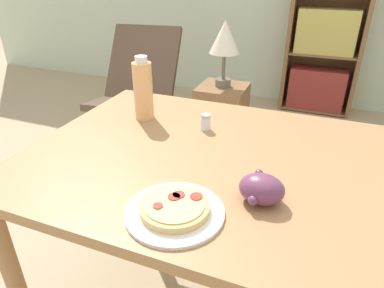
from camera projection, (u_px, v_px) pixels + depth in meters
ground_plane at (196, 278)px, 1.63m from camera, size 14.00×14.00×0.00m
dining_table at (215, 179)px, 1.18m from camera, size 1.27×0.95×0.76m
pizza_on_plate at (175, 209)px, 0.87m from camera, size 0.26×0.26×0.04m
grape_bunch at (261, 189)px, 0.90m from camera, size 0.12×0.12×0.08m
drink_bottle at (143, 90)px, 1.37m from camera, size 0.08×0.08×0.26m
salt_shaker at (206, 122)px, 1.31m from camera, size 0.04×0.04×0.06m
lounge_chair_near at (138, 108)px, 2.78m from camera, size 0.66×0.83×0.88m
bookshelf at (327, 29)px, 3.14m from camera, size 0.67×0.31×1.68m
side_table at (221, 121)px, 2.59m from camera, size 0.34×0.34×0.54m
table_lamp at (225, 40)px, 2.31m from camera, size 0.21×0.21×0.46m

